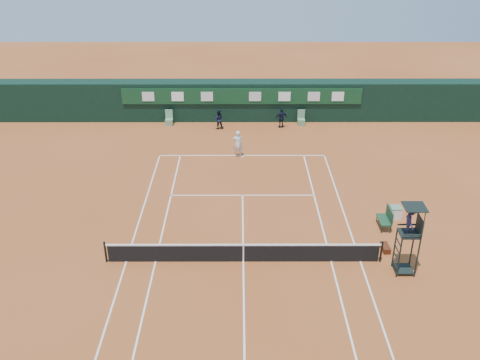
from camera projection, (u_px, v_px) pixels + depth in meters
name	position (u px, v px, depth m)	size (l,w,h in m)	color
ground	(243.00, 261.00, 25.01)	(90.00, 90.00, 0.00)	#AB5628
court_lines	(243.00, 261.00, 25.01)	(11.05, 23.85, 0.01)	white
tennis_net	(243.00, 252.00, 24.78)	(12.90, 0.10, 1.10)	black
back_wall	(242.00, 100.00, 40.97)	(40.00, 1.65, 3.00)	black
linesman_chair_left	(169.00, 121.00, 40.39)	(0.55, 0.50, 1.15)	#619466
linesman_chair_right	(301.00, 121.00, 40.41)	(0.55, 0.50, 1.15)	#5C8E61
umpire_chair	(410.00, 226.00, 23.21)	(0.96, 0.95, 3.42)	black
player_bench	(386.00, 217.00, 27.39)	(0.56, 1.20, 1.10)	#193F26
tennis_bag	(385.00, 248.00, 25.76)	(0.33, 0.76, 0.28)	black
cooler	(396.00, 212.00, 28.38)	(0.57, 0.57, 0.65)	silver
tennis_ball	(224.00, 188.00, 31.44)	(0.07, 0.07, 0.07)	#D4EB36
player	(238.00, 144.00, 35.03)	(0.66, 0.44, 1.82)	silver
ball_kid_left	(218.00, 119.00, 39.48)	(0.73, 0.57, 1.51)	black
ball_kid_right	(281.00, 118.00, 39.68)	(0.89, 0.37, 1.52)	black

